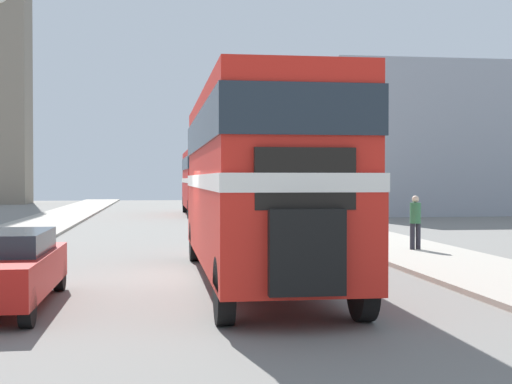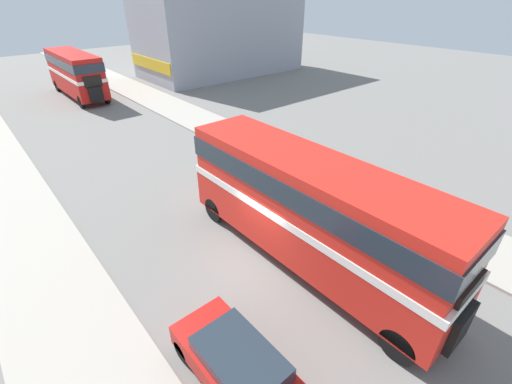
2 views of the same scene
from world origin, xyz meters
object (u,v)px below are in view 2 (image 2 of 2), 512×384
double_decker_bus (310,205)px  pedestrian_walking (302,150)px  bus_distant (75,71)px  car_parked_near (244,373)px

double_decker_bus → pedestrian_walking: 8.10m
bus_distant → pedestrian_walking: bearing=-78.4°
bus_distant → car_parked_near: size_ratio=2.13×
car_parked_near → pedestrian_walking: pedestrian_walking is taller
double_decker_bus → bus_distant: 29.66m
bus_distant → car_parked_near: (-5.72, -32.04, -1.68)m
double_decker_bus → bus_distant: (0.79, 29.65, -0.07)m
bus_distant → car_parked_near: bus_distant is taller
double_decker_bus → car_parked_near: bearing=-154.1°
car_parked_near → bus_distant: bearing=79.9°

